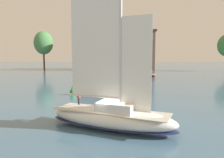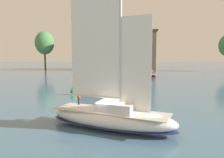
{
  "view_description": "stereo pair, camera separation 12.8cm",
  "coord_description": "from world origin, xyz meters",
  "px_view_note": "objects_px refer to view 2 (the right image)",
  "views": [
    {
      "loc": [
        1.0,
        -19.15,
        6.6
      ],
      "look_at": [
        0.0,
        3.0,
        4.19
      ],
      "focal_mm": 35.0,
      "sensor_mm": 36.0,
      "label": 1
    },
    {
      "loc": [
        1.13,
        -19.14,
        6.6
      ],
      "look_at": [
        0.0,
        3.0,
        4.19
      ],
      "focal_mm": 35.0,
      "sensor_mm": 36.0,
      "label": 2
    }
  ],
  "objects_px": {
    "sailboat_main": "(111,115)",
    "sailboat_moored_near_marina": "(145,75)",
    "sailboat_moored_mid_channel": "(117,72)",
    "channel_buoy": "(73,91)",
    "tree_shore_left": "(45,43)"
  },
  "relations": [
    {
      "from": "sailboat_main",
      "to": "sailboat_moored_near_marina",
      "type": "distance_m",
      "value": 47.29
    },
    {
      "from": "sailboat_main",
      "to": "sailboat_moored_mid_channel",
      "type": "height_order",
      "value": "sailboat_main"
    },
    {
      "from": "sailboat_moored_near_marina",
      "to": "channel_buoy",
      "type": "relative_size",
      "value": 6.71
    },
    {
      "from": "sailboat_moored_near_marina",
      "to": "channel_buoy",
      "type": "xyz_separation_m",
      "value": [
        -15.08,
        -30.07,
        -0.11
      ]
    },
    {
      "from": "sailboat_main",
      "to": "sailboat_moored_mid_channel",
      "type": "relative_size",
      "value": 1.73
    },
    {
      "from": "tree_shore_left",
      "to": "sailboat_moored_near_marina",
      "type": "xyz_separation_m",
      "value": [
        41.72,
        -30.72,
        -11.22
      ]
    },
    {
      "from": "channel_buoy",
      "to": "tree_shore_left",
      "type": "bearing_deg",
      "value": 113.66
    },
    {
      "from": "tree_shore_left",
      "to": "sailboat_moored_near_marina",
      "type": "relative_size",
      "value": 1.44
    },
    {
      "from": "tree_shore_left",
      "to": "channel_buoy",
      "type": "distance_m",
      "value": 67.33
    },
    {
      "from": "sailboat_moored_mid_channel",
      "to": "channel_buoy",
      "type": "height_order",
      "value": "sailboat_moored_mid_channel"
    },
    {
      "from": "tree_shore_left",
      "to": "channel_buoy",
      "type": "xyz_separation_m",
      "value": [
        26.64,
        -60.79,
        -11.33
      ]
    },
    {
      "from": "sailboat_moored_near_marina",
      "to": "channel_buoy",
      "type": "distance_m",
      "value": 33.64
    },
    {
      "from": "channel_buoy",
      "to": "sailboat_main",
      "type": "bearing_deg",
      "value": -66.42
    },
    {
      "from": "sailboat_moored_mid_channel",
      "to": "sailboat_moored_near_marina",
      "type": "bearing_deg",
      "value": -49.24
    },
    {
      "from": "sailboat_moored_mid_channel",
      "to": "channel_buoy",
      "type": "relative_size",
      "value": 5.39
    }
  ]
}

